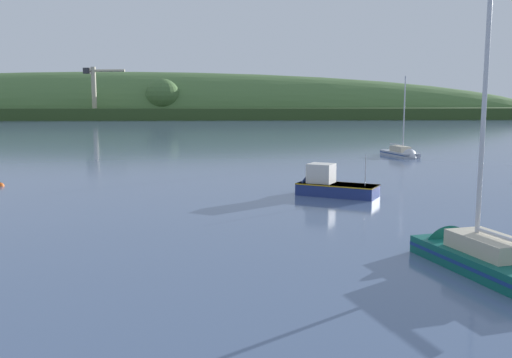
{
  "coord_description": "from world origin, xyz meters",
  "views": [
    {
      "loc": [
        -10.13,
        -1.18,
        7.28
      ],
      "look_at": [
        -4.48,
        43.9,
        0.92
      ],
      "focal_mm": 38.85,
      "sensor_mm": 36.0,
      "label": 1
    }
  ],
  "objects_px": {
    "sailboat_midwater_white": "(403,155)",
    "mooring_buoy_far_upstream": "(1,186)",
    "dockside_crane": "(95,94)",
    "sailboat_near_mooring": "(475,262)",
    "fishing_boat_moored": "(329,188)"
  },
  "relations": [
    {
      "from": "sailboat_midwater_white",
      "to": "mooring_buoy_far_upstream",
      "type": "distance_m",
      "value": 49.36
    },
    {
      "from": "sailboat_near_mooring",
      "to": "fishing_boat_moored",
      "type": "xyz_separation_m",
      "value": [
        -1.69,
        19.25,
        0.38
      ]
    },
    {
      "from": "sailboat_near_mooring",
      "to": "sailboat_midwater_white",
      "type": "relative_size",
      "value": 1.25
    },
    {
      "from": "sailboat_near_mooring",
      "to": "fishing_boat_moored",
      "type": "height_order",
      "value": "sailboat_near_mooring"
    },
    {
      "from": "dockside_crane",
      "to": "fishing_boat_moored",
      "type": "relative_size",
      "value": 3.12
    },
    {
      "from": "dockside_crane",
      "to": "fishing_boat_moored",
      "type": "bearing_deg",
      "value": -63.64
    },
    {
      "from": "sailboat_midwater_white",
      "to": "fishing_boat_moored",
      "type": "bearing_deg",
      "value": -38.82
    },
    {
      "from": "dockside_crane",
      "to": "sailboat_midwater_white",
      "type": "xyz_separation_m",
      "value": [
        64.86,
        -160.02,
        -10.3
      ]
    },
    {
      "from": "sailboat_midwater_white",
      "to": "mooring_buoy_far_upstream",
      "type": "bearing_deg",
      "value": -72.54
    },
    {
      "from": "dockside_crane",
      "to": "sailboat_near_mooring",
      "type": "relative_size",
      "value": 1.44
    },
    {
      "from": "sailboat_near_mooring",
      "to": "fishing_boat_moored",
      "type": "bearing_deg",
      "value": -4.52
    },
    {
      "from": "dockside_crane",
      "to": "sailboat_midwater_white",
      "type": "bearing_deg",
      "value": -55.6
    },
    {
      "from": "dockside_crane",
      "to": "sailboat_near_mooring",
      "type": "distance_m",
      "value": 214.01
    },
    {
      "from": "fishing_boat_moored",
      "to": "sailboat_midwater_white",
      "type": "bearing_deg",
      "value": -87.46
    },
    {
      "from": "dockside_crane",
      "to": "mooring_buoy_far_upstream",
      "type": "height_order",
      "value": "dockside_crane"
    }
  ]
}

